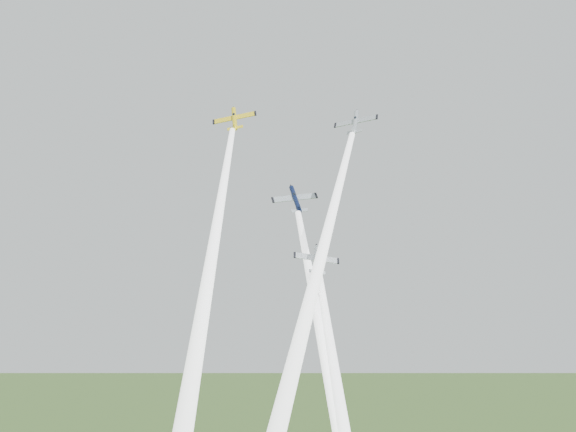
# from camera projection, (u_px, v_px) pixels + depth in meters

# --- Properties ---
(plane_yellow) EXTENTS (9.43, 6.73, 8.15)m
(plane_yellow) POSITION_uv_depth(u_px,v_px,m) (234.00, 119.00, 124.92)
(plane_yellow) COLOR yellow
(smoke_trail_yellow) EXTENTS (8.28, 38.26, 47.22)m
(smoke_trail_yellow) POSITION_uv_depth(u_px,v_px,m) (212.00, 254.00, 101.40)
(smoke_trail_yellow) COLOR white
(plane_navy) EXTENTS (9.86, 7.97, 7.65)m
(plane_navy) POSITION_uv_depth(u_px,v_px,m) (295.00, 199.00, 117.35)
(plane_navy) COLOR #0D1639
(smoke_trail_navy) EXTENTS (18.62, 37.89, 49.81)m
(smoke_trail_navy) POSITION_uv_depth(u_px,v_px,m) (329.00, 377.00, 92.98)
(smoke_trail_navy) COLOR white
(plane_silver_right) EXTENTS (7.62, 6.57, 7.29)m
(plane_silver_right) POSITION_uv_depth(u_px,v_px,m) (355.00, 122.00, 118.93)
(plane_silver_right) COLOR #AFB8BE
(smoke_trail_silver_right) EXTENTS (7.74, 40.55, 50.03)m
(smoke_trail_silver_right) POSITION_uv_depth(u_px,v_px,m) (316.00, 278.00, 95.39)
(smoke_trail_silver_right) COLOR white
(plane_silver_low) EXTENTS (7.32, 7.09, 6.53)m
(plane_silver_low) POSITION_uv_depth(u_px,v_px,m) (317.00, 260.00, 101.28)
(plane_silver_low) COLOR silver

